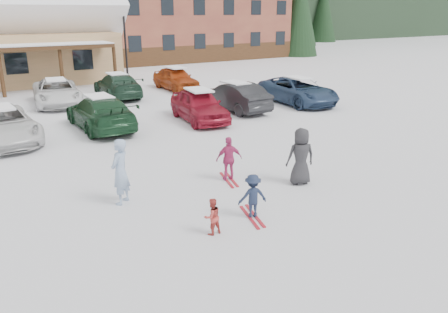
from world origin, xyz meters
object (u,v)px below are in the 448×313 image
lamp_post (125,34)px  parked_car_6 (298,91)px  child_navy (253,196)px  parked_car_10 (57,92)px  child_magenta (229,159)px  adult_skier (120,172)px  parked_car_3 (100,113)px  toddler_red (212,216)px  bystander_dark (301,156)px  parked_car_5 (235,97)px  parked_car_4 (199,105)px  parked_car_11 (117,85)px  parked_car_12 (176,79)px  parked_car_2 (2,125)px

lamp_post → parked_car_6: 15.45m
child_navy → parked_car_10: size_ratio=0.22×
child_magenta → parked_car_6: parked_car_6 is taller
adult_skier → child_magenta: 3.49m
child_navy → parked_car_3: (-0.64, 11.03, 0.17)m
toddler_red → parked_car_10: (0.22, 17.95, 0.27)m
child_navy → bystander_dark: 2.87m
parked_car_5 → parked_car_6: (4.14, -0.29, -0.01)m
toddler_red → child_magenta: child_magenta is taller
adult_skier → parked_car_5: size_ratio=0.40×
parked_car_4 → parked_car_6: (6.91, 0.73, -0.02)m
parked_car_6 → parked_car_11: bearing=140.9°
lamp_post → parked_car_12: 6.99m
bystander_dark → parked_car_12: bystander_dark is taller
parked_car_11 → bystander_dark: bearing=92.8°
parked_car_2 → parked_car_12: parked_car_12 is taller
toddler_red → child_navy: size_ratio=0.78×
parked_car_12 → adult_skier: bearing=-121.1°
child_navy → parked_car_4: (3.92, 10.02, 0.18)m
lamp_post → parked_car_4: lamp_post is taller
lamp_post → parked_car_6: lamp_post is taller
parked_car_3 → parked_car_5: (7.33, 0.02, 0.00)m
lamp_post → parked_car_2: 17.72m
parked_car_2 → parked_car_4: (8.61, -1.00, 0.04)m
bystander_dark → parked_car_4: 8.98m
parked_car_3 → parked_car_4: parked_car_4 is taller
lamp_post → child_navy: (-5.73, -25.08, -2.88)m
bystander_dark → parked_car_3: bearing=-52.6°
bystander_dark → parked_car_2: (-7.30, 9.88, -0.16)m
lamp_post → bystander_dark: (-3.12, -23.94, -2.58)m
parked_car_6 → child_magenta: bearing=-137.7°
child_magenta → parked_car_10: size_ratio=0.27×
parked_car_5 → parked_car_6: 4.15m
toddler_red → parked_car_6: size_ratio=0.17×
parked_car_5 → parked_car_3: bearing=-2.1°
adult_skier → parked_car_2: bearing=-116.7°
parked_car_12 → parked_car_11: bearing=-172.8°
toddler_red → parked_car_3: bearing=-96.1°
child_navy → parked_car_11: bearing=-82.5°
lamp_post → parked_car_3: size_ratio=1.18×
parked_car_2 → parked_car_10: parked_car_2 is taller
parked_car_4 → parked_car_12: 9.20m
parked_car_11 → parked_car_6: bearing=140.9°
parked_car_3 → child_navy: bearing=92.9°
child_navy → bystander_dark: (2.61, 1.14, 0.30)m
parked_car_3 → parked_car_2: bearing=-0.4°
parked_car_2 → parked_car_6: 15.52m
parked_car_4 → parked_car_12: bearing=78.7°
bystander_dark → lamp_post: bearing=-78.3°
parked_car_2 → parked_car_12: bearing=30.7°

